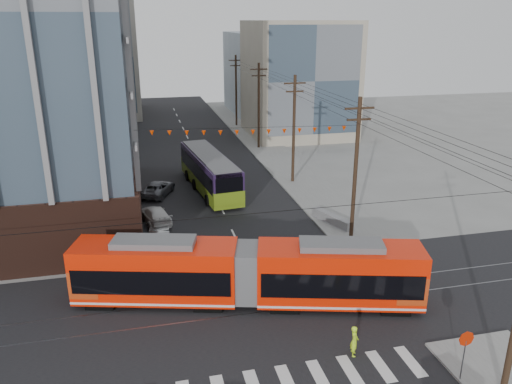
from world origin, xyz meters
TOP-DOWN VIEW (x-y plane):
  - ground at (0.00, 0.00)m, footprint 160.00×160.00m
  - bg_bldg_nw_near at (-17.00, 52.00)m, footprint 18.00×16.00m
  - bg_bldg_ne_near at (16.00, 48.00)m, footprint 14.00×14.00m
  - bg_bldg_nw_far at (-14.00, 72.00)m, footprint 16.00×18.00m
  - bg_bldg_ne_far at (18.00, 68.00)m, footprint 16.00×16.00m
  - utility_pole_far at (8.50, 56.00)m, footprint 0.30×0.30m
  - streetcar at (-1.12, 4.22)m, footprint 20.40×8.17m
  - city_bus at (-0.23, 25.59)m, footprint 4.42×13.49m
  - parked_car_silver at (-5.81, 13.36)m, footprint 1.62×4.30m
  - parked_car_white at (-5.90, 18.20)m, footprint 2.94×4.98m
  - parked_car_grey at (-5.37, 25.21)m, footprint 4.02×5.36m
  - pedestrian at (3.05, -1.85)m, footprint 0.58×0.70m
  - stop_sign at (7.12, -4.82)m, footprint 0.78×0.78m
  - jersey_barrier at (8.30, 14.45)m, footprint 2.42×4.38m

SIDE VIEW (x-z plane):
  - ground at x=0.00m, z-range 0.00..0.00m
  - jersey_barrier at x=8.30m, z-range 0.00..0.86m
  - parked_car_white at x=-5.90m, z-range 0.00..1.35m
  - parked_car_grey at x=-5.37m, z-range 0.00..1.35m
  - parked_car_silver at x=-5.81m, z-range 0.00..1.40m
  - pedestrian at x=3.05m, z-range 0.00..1.66m
  - stop_sign at x=7.12m, z-range 0.00..2.55m
  - city_bus at x=-0.23m, z-range 0.00..3.75m
  - streetcar at x=-1.12m, z-range 0.00..3.93m
  - utility_pole_far at x=8.50m, z-range 0.00..11.00m
  - bg_bldg_ne_far at x=18.00m, z-range 0.00..14.00m
  - bg_bldg_ne_near at x=16.00m, z-range 0.00..16.00m
  - bg_bldg_nw_near at x=-17.00m, z-range 0.00..18.00m
  - bg_bldg_nw_far at x=-14.00m, z-range 0.00..20.00m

